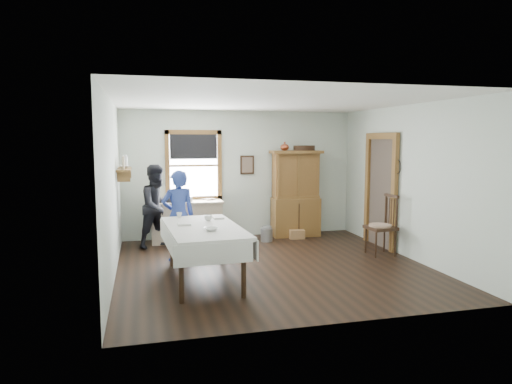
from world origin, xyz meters
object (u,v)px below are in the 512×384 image
Objects in this scene: wicker_basket at (297,234)px; woman_blue at (178,219)px; china_hutch at (296,194)px; spindle_chair at (381,225)px; dining_table at (204,253)px; pail at (267,235)px; work_counter at (187,221)px; figure_dark at (158,209)px.

woman_blue reaches higher than wicker_basket.
china_hutch reaches higher than spindle_chair.
wicker_basket is at bearing 116.50° from spindle_chair.
pail is at bearing 55.19° from dining_table.
woman_blue reaches higher than dining_table.
dining_table is at bearing -89.38° from work_counter.
spindle_chair is 2.02m from wicker_basket.
dining_table is at bearing -111.14° from figure_dark.
dining_table is at bearing -133.60° from wicker_basket.
work_counter is 1.50m from woman_blue.
woman_blue is at bearing -109.27° from figure_dark.
spindle_chair is at bearing 12.38° from dining_table.
wicker_basket is at bearing 46.40° from dining_table.
woman_blue is (-2.64, -1.46, -0.20)m from china_hutch.
figure_dark reaches higher than pail.
china_hutch is (2.36, 0.01, 0.51)m from work_counter.
dining_table is 7.71× the size of pail.
wicker_basket is at bearing -101.36° from china_hutch.
spindle_chair is (0.95, -1.97, -0.37)m from china_hutch.
china_hutch is 5.85× the size of wicker_basket.
pail is (1.61, 2.31, -0.28)m from dining_table.
dining_table is (-0.00, -2.69, -0.01)m from work_counter.
work_counter is 2.42m from china_hutch.
figure_dark reaches higher than wicker_basket.
woman_blue is at bearing 167.26° from spindle_chair.
spindle_chair is 0.74× the size of figure_dark.
figure_dark reaches higher than work_counter.
spindle_chair is at bearing -58.95° from wicker_basket.
figure_dark is (-0.31, 1.10, 0.02)m from woman_blue.
pail is (1.60, -0.38, -0.29)m from work_counter.
dining_table is 3.40m from spindle_chair.
pail reaches higher than wicker_basket.
china_hutch reaches higher than wicker_basket.
work_counter is at bearing 166.68° from pail.
china_hutch is at bearing 111.14° from spindle_chair.
pail is 0.18× the size of figure_dark.
work_counter is 3.85m from spindle_chair.
china_hutch is 3.02m from woman_blue.
china_hutch is 2.22m from spindle_chair.
spindle_chair is 2.37m from pail.
work_counter reaches higher than wicker_basket.
spindle_chair is (3.31, -1.96, 0.14)m from work_counter.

